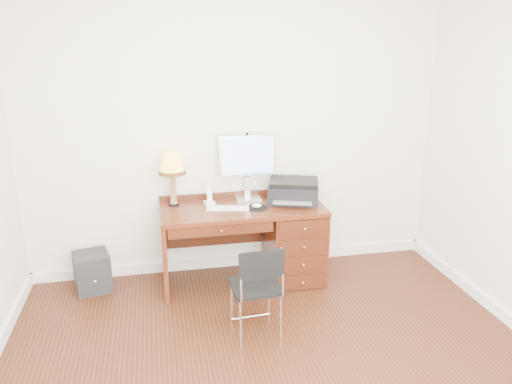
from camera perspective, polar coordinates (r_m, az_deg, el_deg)
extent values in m
plane|color=black|center=(3.74, 2.54, -19.79)|extent=(4.00, 4.00, 0.00)
plane|color=white|center=(4.78, -2.37, 6.49)|extent=(4.00, 0.00, 4.00)
cube|color=white|center=(5.17, -2.16, -7.81)|extent=(4.00, 0.03, 0.10)
cube|color=#532211|center=(4.60, -1.56, -1.95)|extent=(1.50, 0.65, 0.04)
cube|color=#532211|center=(4.84, 4.34, -5.72)|extent=(0.50, 0.61, 0.71)
cube|color=#532211|center=(4.68, -10.41, -6.85)|extent=(0.04, 0.61, 0.71)
cube|color=#411B0D|center=(4.94, -4.88, -3.94)|extent=(0.96, 0.03, 0.39)
cube|color=#411B0D|center=(4.31, -3.98, -4.37)|extent=(0.91, 0.03, 0.09)
sphere|color=#BF8C3F|center=(4.55, 5.49, -7.34)|extent=(0.03, 0.03, 0.03)
cube|color=silver|center=(4.80, -0.89, -0.74)|extent=(0.24, 0.18, 0.02)
cube|color=silver|center=(4.82, -1.02, 0.64)|extent=(0.05, 0.03, 0.19)
cube|color=silver|center=(4.72, -0.99, 4.21)|extent=(0.54, 0.05, 0.39)
cube|color=#4C8CF2|center=(4.69, -0.93, 4.14)|extent=(0.50, 0.01, 0.35)
cube|color=white|center=(4.55, -3.25, -1.85)|extent=(0.40, 0.19, 0.01)
cylinder|color=black|center=(4.56, 0.10, -1.81)|extent=(0.20, 0.20, 0.01)
ellipsoid|color=white|center=(4.56, 0.10, -1.57)|extent=(0.09, 0.06, 0.04)
cube|color=black|center=(4.75, 4.30, -0.05)|extent=(0.55, 0.49, 0.17)
cube|color=black|center=(4.72, 4.33, 1.14)|extent=(0.53, 0.46, 0.04)
cylinder|color=black|center=(4.70, -9.35, -1.38)|extent=(0.10, 0.10, 0.02)
cone|color=#916444|center=(4.65, -9.45, 0.49)|extent=(0.07, 0.07, 0.30)
cone|color=#FFC750|center=(4.59, -9.60, 3.41)|extent=(0.24, 0.24, 0.19)
cylinder|color=#593814|center=(4.61, -9.55, 2.28)|extent=(0.25, 0.25, 0.04)
cube|color=white|center=(4.66, -5.35, -1.28)|extent=(0.10, 0.10, 0.04)
cube|color=white|center=(4.63, -5.39, -0.22)|extent=(0.06, 0.07, 0.15)
cylinder|color=black|center=(4.84, 1.82, -0.14)|extent=(0.07, 0.07, 0.09)
cube|color=black|center=(3.91, -0.05, -10.71)|extent=(0.39, 0.39, 0.02)
cube|color=black|center=(3.63, 0.51, -8.40)|extent=(0.33, 0.04, 0.22)
cylinder|color=silver|center=(4.12, -2.70, -12.44)|extent=(0.02, 0.02, 0.42)
cylinder|color=silver|center=(4.17, 1.68, -12.01)|extent=(0.02, 0.02, 0.42)
cylinder|color=silver|center=(3.85, -1.94, -14.75)|extent=(0.02, 0.02, 0.42)
cylinder|color=silver|center=(3.91, 2.77, -14.24)|extent=(0.02, 0.02, 0.42)
cylinder|color=silver|center=(3.64, -1.95, -9.66)|extent=(0.02, 0.02, 0.37)
cylinder|color=silver|center=(3.70, 2.93, -9.20)|extent=(0.02, 0.02, 0.37)
cube|color=black|center=(4.89, -18.21, -8.65)|extent=(0.37, 0.37, 0.36)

